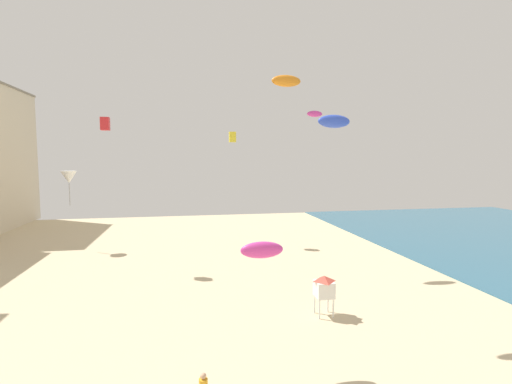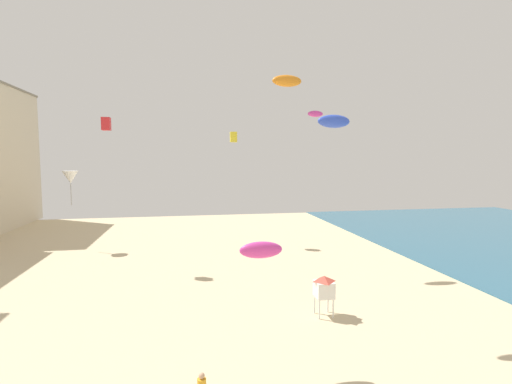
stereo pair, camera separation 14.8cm
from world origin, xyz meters
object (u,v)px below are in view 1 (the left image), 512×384
(lifeguard_stand, at_px, (324,287))
(kite_magenta_parafoil, at_px, (315,114))
(kite_white_delta, at_px, (69,177))
(kite_yellow_box, at_px, (232,137))
(kite_orange_parafoil, at_px, (286,81))
(kite_blue_parafoil, at_px, (334,121))
(kite_magenta_parafoil_2, at_px, (262,250))
(kite_red_box, at_px, (105,124))

(lifeguard_stand, relative_size, kite_magenta_parafoil, 1.84)
(kite_magenta_parafoil, relative_size, kite_white_delta, 0.37)
(kite_yellow_box, bearing_deg, kite_orange_parafoil, -70.76)
(kite_blue_parafoil, height_order, kite_magenta_parafoil_2, kite_blue_parafoil)
(kite_red_box, xyz_separation_m, kite_white_delta, (-5.34, 7.36, -5.09))
(kite_magenta_parafoil, relative_size, kite_yellow_box, 1.16)
(kite_magenta_parafoil, distance_m, kite_yellow_box, 13.18)
(kite_magenta_parafoil, height_order, kite_orange_parafoil, kite_orange_parafoil)
(kite_magenta_parafoil_2, relative_size, kite_orange_parafoil, 0.76)
(kite_red_box, bearing_deg, kite_white_delta, 125.94)
(kite_white_delta, bearing_deg, kite_blue_parafoil, -47.75)
(lifeguard_stand, relative_size, kite_yellow_box, 2.15)
(kite_magenta_parafoil_2, height_order, kite_orange_parafoil, kite_orange_parafoil)
(kite_orange_parafoil, bearing_deg, kite_magenta_parafoil, -35.06)
(kite_magenta_parafoil, distance_m, kite_orange_parafoil, 4.03)
(kite_yellow_box, height_order, kite_orange_parafoil, kite_orange_parafoil)
(kite_magenta_parafoil, xyz_separation_m, kite_red_box, (-18.16, 4.31, -0.77))
(kite_blue_parafoil, relative_size, kite_orange_parafoil, 0.71)
(lifeguard_stand, xyz_separation_m, kite_magenta_parafoil_2, (-4.95, -4.75, 3.74))
(lifeguard_stand, distance_m, kite_magenta_parafoil, 15.69)
(lifeguard_stand, xyz_separation_m, kite_white_delta, (-20.76, 21.51, 6.04))
(lifeguard_stand, distance_m, kite_blue_parafoil, 10.18)
(kite_magenta_parafoil, bearing_deg, kite_yellow_box, 116.02)
(kite_yellow_box, bearing_deg, kite_magenta_parafoil_2, -94.21)
(kite_yellow_box, distance_m, kite_red_box, 14.50)
(lifeguard_stand, distance_m, kite_magenta_parafoil_2, 7.81)
(kite_yellow_box, xyz_separation_m, kite_red_box, (-12.41, -7.47, 0.60))
(kite_blue_parafoil, bearing_deg, kite_white_delta, 132.25)
(kite_yellow_box, xyz_separation_m, kite_magenta_parafoil_2, (-1.94, -26.37, -6.80))
(lifeguard_stand, bearing_deg, kite_white_delta, 140.93)
(lifeguard_stand, xyz_separation_m, kite_magenta_parafoil, (2.74, 9.84, 11.90))
(kite_orange_parafoil, bearing_deg, kite_magenta_parafoil_2, -108.91)
(kite_yellow_box, relative_size, kite_red_box, 1.03)
(lifeguard_stand, height_order, kite_red_box, kite_red_box)
(kite_magenta_parafoil_2, bearing_deg, kite_yellow_box, 85.79)
(kite_white_delta, xyz_separation_m, kite_orange_parafoil, (21.33, -10.15, 8.90))
(kite_yellow_box, distance_m, kite_white_delta, 18.31)
(kite_white_delta, bearing_deg, kite_magenta_parafoil, -26.41)
(kite_yellow_box, distance_m, kite_magenta_parafoil_2, 27.30)
(lifeguard_stand, distance_m, kite_red_box, 23.71)
(kite_yellow_box, relative_size, kite_orange_parafoil, 0.44)
(kite_white_delta, relative_size, kite_orange_parafoil, 1.39)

